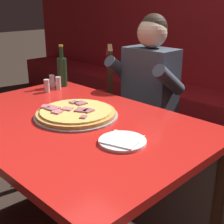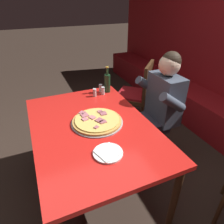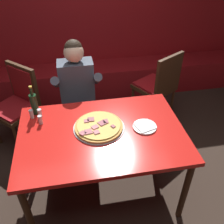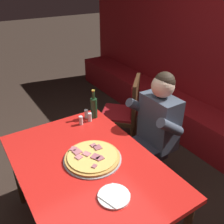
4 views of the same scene
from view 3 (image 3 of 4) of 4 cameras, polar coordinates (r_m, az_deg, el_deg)
ground_plane at (r=2.73m, az=-1.93°, el=-16.87°), size 24.00×24.00×0.00m
booth_wall_panel at (r=3.98m, az=-7.25°, el=18.42°), size 6.80×0.16×1.90m
booth_bench at (r=3.98m, az=-6.09°, el=7.13°), size 6.46×0.48×0.46m
main_dining_table at (r=2.20m, az=-2.30°, el=-6.06°), size 1.42×0.97×0.78m
pizza at (r=2.18m, az=-3.06°, el=-3.32°), size 0.45×0.45×0.05m
plate_white_paper at (r=2.21m, az=7.48°, el=-3.32°), size 0.21×0.21×0.02m
beer_bottle at (r=2.40m, az=-17.40°, el=1.91°), size 0.07×0.07×0.29m
shaker_black_pepper at (r=2.39m, az=-17.91°, el=-0.51°), size 0.04×0.04×0.09m
shaker_oregano at (r=2.38m, az=-16.14°, el=-0.34°), size 0.04×0.04×0.09m
shaker_parmesan at (r=2.30m, az=-16.07°, el=-1.80°), size 0.04×0.04×0.09m
diner_seated_blue_shirt at (r=2.80m, az=-7.83°, el=4.40°), size 0.53×0.53×1.27m
dining_chair_by_booth at (r=3.10m, az=-20.63°, el=2.48°), size 0.62×0.62×0.96m
dining_chair_near_right at (r=3.26m, az=10.77°, el=6.52°), size 0.60×0.60×0.99m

